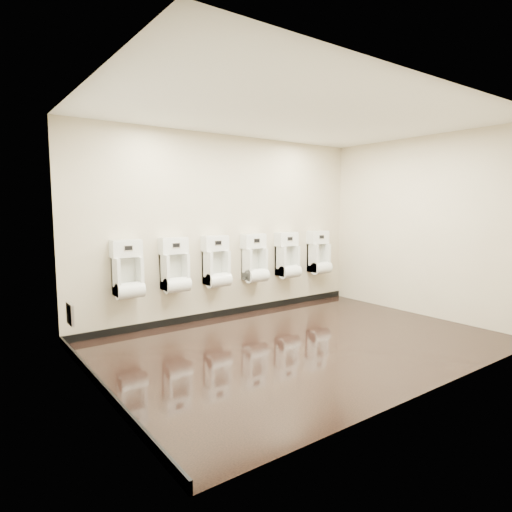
{
  "coord_description": "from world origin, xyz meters",
  "views": [
    {
      "loc": [
        -3.57,
        -3.88,
        1.71
      ],
      "look_at": [
        -0.34,
        0.55,
        1.08
      ],
      "focal_mm": 30.0,
      "sensor_mm": 36.0,
      "label": 1
    }
  ],
  "objects_px": {
    "access_panel": "(70,314)",
    "urinal_5": "(319,256)",
    "urinal_4": "(288,259)",
    "urinal_0": "(128,274)",
    "urinal_1": "(175,269)",
    "urinal_2": "(217,265)",
    "urinal_3": "(255,262)"
  },
  "relations": [
    {
      "from": "urinal_0",
      "to": "urinal_4",
      "type": "height_order",
      "value": "same"
    },
    {
      "from": "access_panel",
      "to": "urinal_5",
      "type": "relative_size",
      "value": 0.33
    },
    {
      "from": "urinal_5",
      "to": "access_panel",
      "type": "bearing_deg",
      "value": -174.51
    },
    {
      "from": "urinal_2",
      "to": "urinal_4",
      "type": "distance_m",
      "value": 1.4
    },
    {
      "from": "urinal_1",
      "to": "urinal_4",
      "type": "height_order",
      "value": "same"
    },
    {
      "from": "urinal_5",
      "to": "urinal_3",
      "type": "bearing_deg",
      "value": 180.0
    },
    {
      "from": "urinal_1",
      "to": "urinal_4",
      "type": "relative_size",
      "value": 1.0
    },
    {
      "from": "urinal_3",
      "to": "urinal_5",
      "type": "height_order",
      "value": "same"
    },
    {
      "from": "urinal_4",
      "to": "urinal_5",
      "type": "height_order",
      "value": "same"
    },
    {
      "from": "access_panel",
      "to": "urinal_5",
      "type": "bearing_deg",
      "value": 5.49
    },
    {
      "from": "urinal_0",
      "to": "urinal_4",
      "type": "distance_m",
      "value": 2.76
    },
    {
      "from": "urinal_1",
      "to": "urinal_0",
      "type": "bearing_deg",
      "value": 180.0
    },
    {
      "from": "urinal_2",
      "to": "urinal_4",
      "type": "xyz_separation_m",
      "value": [
        1.4,
        0.0,
        0.0
      ]
    },
    {
      "from": "access_panel",
      "to": "urinal_4",
      "type": "xyz_separation_m",
      "value": [
        3.59,
        0.42,
        0.34
      ]
    },
    {
      "from": "access_panel",
      "to": "urinal_5",
      "type": "height_order",
      "value": "urinal_5"
    },
    {
      "from": "urinal_0",
      "to": "urinal_1",
      "type": "xyz_separation_m",
      "value": [
        0.68,
        0.0,
        0.0
      ]
    },
    {
      "from": "urinal_0",
      "to": "urinal_3",
      "type": "relative_size",
      "value": 1.0
    },
    {
      "from": "urinal_4",
      "to": "urinal_5",
      "type": "xyz_separation_m",
      "value": [
        0.74,
        0.0,
        0.0
      ]
    },
    {
      "from": "urinal_2",
      "to": "urinal_3",
      "type": "relative_size",
      "value": 1.0
    },
    {
      "from": "urinal_2",
      "to": "urinal_3",
      "type": "bearing_deg",
      "value": 0.0
    },
    {
      "from": "urinal_0",
      "to": "urinal_3",
      "type": "bearing_deg",
      "value": 0.0
    },
    {
      "from": "access_panel",
      "to": "urinal_2",
      "type": "relative_size",
      "value": 0.33
    },
    {
      "from": "urinal_1",
      "to": "urinal_5",
      "type": "relative_size",
      "value": 1.0
    },
    {
      "from": "urinal_1",
      "to": "urinal_4",
      "type": "distance_m",
      "value": 2.08
    },
    {
      "from": "urinal_0",
      "to": "urinal_1",
      "type": "distance_m",
      "value": 0.68
    },
    {
      "from": "urinal_0",
      "to": "access_panel",
      "type": "bearing_deg",
      "value": -153.33
    },
    {
      "from": "urinal_2",
      "to": "urinal_5",
      "type": "height_order",
      "value": "same"
    },
    {
      "from": "urinal_4",
      "to": "access_panel",
      "type": "bearing_deg",
      "value": -173.39
    },
    {
      "from": "urinal_0",
      "to": "urinal_1",
      "type": "height_order",
      "value": "same"
    },
    {
      "from": "access_panel",
      "to": "urinal_4",
      "type": "distance_m",
      "value": 3.63
    },
    {
      "from": "urinal_0",
      "to": "urinal_4",
      "type": "relative_size",
      "value": 1.0
    },
    {
      "from": "access_panel",
      "to": "urinal_0",
      "type": "xyz_separation_m",
      "value": [
        0.83,
        0.42,
        0.34
      ]
    }
  ]
}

